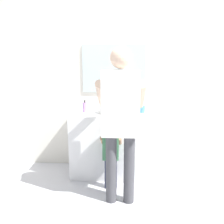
# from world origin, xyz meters

# --- Properties ---
(ground_plane) EXTENTS (14.00, 14.00, 0.00)m
(ground_plane) POSITION_xyz_m (0.00, 0.00, 0.00)
(ground_plane) COLOR silver
(back_wall) EXTENTS (4.40, 0.10, 2.70)m
(back_wall) POSITION_xyz_m (0.00, 0.62, 1.35)
(back_wall) COLOR silver
(back_wall) RESTS_ON ground
(vanity_cabinet) EXTENTS (1.11, 0.54, 0.87)m
(vanity_cabinet) POSITION_xyz_m (0.00, 0.30, 0.44)
(vanity_cabinet) COLOR white
(vanity_cabinet) RESTS_ON ground
(sink_basin) EXTENTS (0.36, 0.36, 0.11)m
(sink_basin) POSITION_xyz_m (0.00, 0.28, 0.93)
(sink_basin) COLOR silver
(sink_basin) RESTS_ON vanity_cabinet
(faucet) EXTENTS (0.18, 0.14, 0.18)m
(faucet) POSITION_xyz_m (0.00, 0.50, 0.96)
(faucet) COLOR #B7BABF
(faucet) RESTS_ON vanity_cabinet
(toothbrush_cup) EXTENTS (0.07, 0.07, 0.21)m
(toothbrush_cup) POSITION_xyz_m (0.40, 0.34, 0.93)
(toothbrush_cup) COLOR #4C8EB2
(toothbrush_cup) RESTS_ON vanity_cabinet
(soap_bottle) EXTENTS (0.06, 0.06, 0.17)m
(soap_bottle) POSITION_xyz_m (-0.38, 0.33, 0.94)
(soap_bottle) COLOR #B27FC6
(soap_bottle) RESTS_ON vanity_cabinet
(child_toddler) EXTENTS (0.26, 0.26, 0.85)m
(child_toddler) POSITION_xyz_m (0.00, -0.10, 0.51)
(child_toddler) COLOR #2D334C
(child_toddler) RESTS_ON ground
(adult_parent) EXTENTS (0.53, 0.56, 1.72)m
(adult_parent) POSITION_xyz_m (0.12, -0.38, 1.03)
(adult_parent) COLOR #47474C
(adult_parent) RESTS_ON ground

